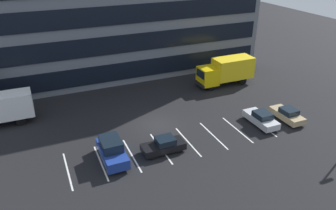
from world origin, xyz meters
name	(u,v)px	position (x,y,z in m)	size (l,w,h in m)	color
ground_plane	(158,125)	(0.00, 0.00, 0.00)	(120.00, 120.00, 0.00)	black
lot_markings	(175,145)	(0.00, -4.11, 0.00)	(19.74, 5.40, 0.01)	silver
box_truck_yellow_all	(226,70)	(12.34, 6.54, 2.00)	(7.65, 2.53, 3.54)	yellow
sedan_tan	(287,114)	(13.01, -4.49, 0.67)	(1.65, 3.94, 1.41)	tan
sedan_black	(164,145)	(-1.35, -4.71, 0.67)	(3.94, 1.65, 1.41)	black
suv_navy	(112,150)	(-5.95, -4.09, 0.97)	(1.89, 4.46, 2.02)	navy
sedan_silver	(261,118)	(9.84, -4.16, 0.70)	(1.73, 4.14, 1.48)	silver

